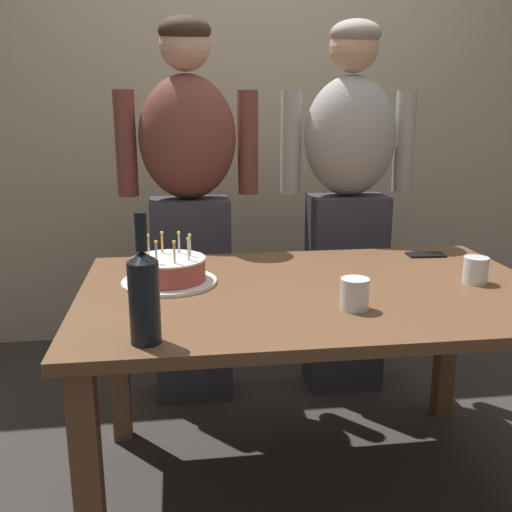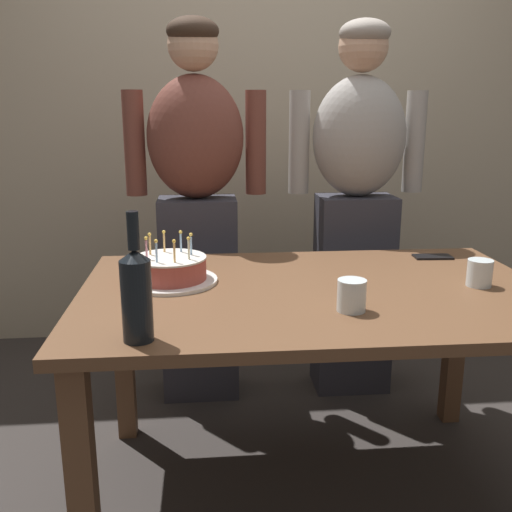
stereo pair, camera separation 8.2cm
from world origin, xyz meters
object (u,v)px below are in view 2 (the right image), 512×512
Objects in this scene: water_glass_near at (480,273)px; water_glass_far at (352,295)px; cell_phone at (433,257)px; birthday_cake at (170,270)px; person_man_bearded at (197,209)px; person_woman_cardigan at (356,206)px; wine_bottle at (136,292)px.

water_glass_far is (-0.47, -0.20, 0.00)m from water_glass_near.
cell_phone is (0.46, 0.56, -0.04)m from water_glass_far.
birthday_cake is 0.19× the size of person_man_bearded.
person_woman_cardigan reaches higher than birthday_cake.
cell_phone is at bearing 114.84° from person_woman_cardigan.
birthday_cake is 0.67m from person_man_bearded.
person_man_bearded is (0.14, 1.15, 0.01)m from wine_bottle.
birthday_cake reaches higher than cell_phone.
cell_phone is at bearing 13.27° from birthday_cake.
birthday_cake is 1.04m from person_woman_cardigan.
birthday_cake reaches higher than water_glass_near.
wine_bottle is (-1.05, -0.36, 0.08)m from water_glass_near.
birthday_cake is 0.96× the size of wine_bottle.
water_glass_near is at bearing 104.54° from person_woman_cardigan.
water_glass_near is 0.51m from water_glass_far.
person_man_bearded is at bearing 82.48° from birthday_cake.
person_man_bearded is at bearing 157.83° from cell_phone.
birthday_cake is at bearing 172.63° from water_glass_near.
person_man_bearded is (-0.91, 0.42, 0.13)m from cell_phone.
wine_bottle is at bearing -164.19° from water_glass_far.
wine_bottle is at bearing -142.47° from cell_phone.
water_glass_far is at bearing -126.88° from cell_phone.
water_glass_near reaches higher than cell_phone.
person_woman_cardigan is at bearing 74.69° from water_glass_far.
person_woman_cardigan is (0.71, 0.00, 0.00)m from person_man_bearded.
wine_bottle is (-0.05, -0.49, 0.08)m from birthday_cake.
wine_bottle reaches higher than water_glass_far.
wine_bottle is 0.20× the size of person_woman_cardigan.
wine_bottle is 1.28m from cell_phone.
birthday_cake is at bearing 148.43° from water_glass_far.
wine_bottle is at bearing 53.46° from person_woman_cardigan.
birthday_cake is at bearing -163.89° from cell_phone.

